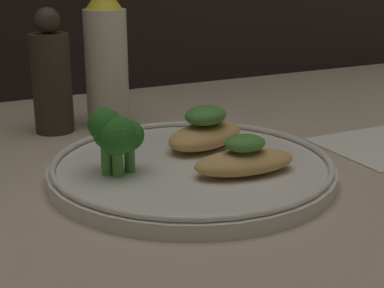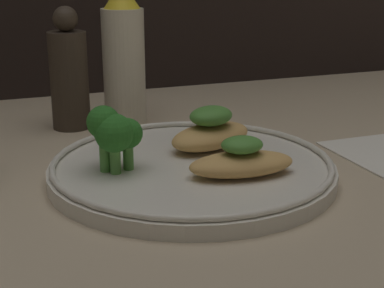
{
  "view_description": "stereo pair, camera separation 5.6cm",
  "coord_description": "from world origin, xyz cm",
  "px_view_note": "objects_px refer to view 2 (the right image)",
  "views": [
    {
      "loc": [
        -23.8,
        -47.97,
        20.5
      ],
      "look_at": [
        0.0,
        0.0,
        3.4
      ],
      "focal_mm": 55.0,
      "sensor_mm": 36.0,
      "label": 1
    },
    {
      "loc": [
        -18.65,
        -50.2,
        20.5
      ],
      "look_at": [
        0.0,
        0.0,
        3.4
      ],
      "focal_mm": 55.0,
      "sensor_mm": 36.0,
      "label": 2
    }
  ],
  "objects_px": {
    "plate": "(192,168)",
    "sauce_bottle": "(124,57)",
    "broccoli_bunch": "(113,133)",
    "pepper_grinder": "(69,75)"
  },
  "relations": [
    {
      "from": "plate",
      "to": "sauce_bottle",
      "type": "xyz_separation_m",
      "value": [
        -0.01,
        0.22,
        0.07
      ]
    },
    {
      "from": "broccoli_bunch",
      "to": "pepper_grinder",
      "type": "bearing_deg",
      "value": 91.55
    },
    {
      "from": "pepper_grinder",
      "to": "broccoli_bunch",
      "type": "bearing_deg",
      "value": -88.45
    },
    {
      "from": "plate",
      "to": "broccoli_bunch",
      "type": "bearing_deg",
      "value": 175.26
    },
    {
      "from": "pepper_grinder",
      "to": "plate",
      "type": "bearing_deg",
      "value": -69.67
    },
    {
      "from": "plate",
      "to": "pepper_grinder",
      "type": "height_order",
      "value": "pepper_grinder"
    },
    {
      "from": "broccoli_bunch",
      "to": "pepper_grinder",
      "type": "distance_m",
      "value": 0.21
    },
    {
      "from": "plate",
      "to": "pepper_grinder",
      "type": "relative_size",
      "value": 1.85
    },
    {
      "from": "plate",
      "to": "broccoli_bunch",
      "type": "relative_size",
      "value": 4.41
    },
    {
      "from": "plate",
      "to": "sauce_bottle",
      "type": "height_order",
      "value": "sauce_bottle"
    }
  ]
}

